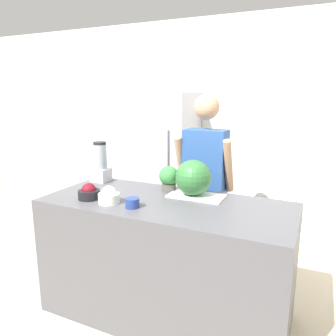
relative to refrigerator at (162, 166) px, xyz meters
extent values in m
cube|color=white|center=(0.71, 0.36, 0.42)|extent=(8.00, 0.06, 2.60)
cube|color=#4C4C51|center=(0.71, -1.38, -0.40)|extent=(1.88, 0.81, 0.95)
cube|color=#B7B7BC|center=(0.00, 0.00, 0.00)|extent=(0.78, 0.62, 1.75)
cylinder|color=gray|center=(0.23, -0.33, 0.18)|extent=(0.02, 0.02, 0.61)
cube|color=#333338|center=(0.79, -0.70, -0.46)|extent=(0.28, 0.18, 0.83)
cube|color=#284C8C|center=(0.79, -0.70, 0.25)|extent=(0.38, 0.22, 0.59)
sphere|color=tan|center=(0.79, -0.70, 0.75)|extent=(0.23, 0.23, 0.23)
cylinder|color=tan|center=(0.57, -0.74, 0.24)|extent=(0.07, 0.24, 0.50)
cylinder|color=tan|center=(1.02, -0.74, 0.24)|extent=(0.07, 0.24, 0.50)
cube|color=white|center=(0.88, -1.17, 0.08)|extent=(0.43, 0.23, 0.01)
sphere|color=#2D6B33|center=(0.85, -1.17, 0.22)|extent=(0.28, 0.28, 0.28)
cylinder|color=black|center=(0.15, -1.57, 0.10)|extent=(0.16, 0.16, 0.07)
sphere|color=maroon|center=(0.15, -1.57, 0.14)|extent=(0.11, 0.11, 0.11)
cylinder|color=white|center=(0.35, -1.58, 0.11)|extent=(0.16, 0.16, 0.07)
sphere|color=white|center=(0.35, -1.58, 0.14)|extent=(0.12, 0.12, 0.12)
cylinder|color=navy|center=(0.55, -1.59, 0.10)|extent=(0.10, 0.10, 0.07)
cube|color=#B7B7BC|center=(-0.08, -1.10, 0.13)|extent=(0.15, 0.15, 0.12)
cylinder|color=#99A3AD|center=(-0.08, -1.10, 0.30)|extent=(0.12, 0.12, 0.22)
cylinder|color=black|center=(-0.08, -1.10, 0.42)|extent=(0.12, 0.12, 0.02)
cylinder|color=#514C47|center=(0.62, -1.12, 0.10)|extent=(0.12, 0.12, 0.06)
sphere|color=#387F3D|center=(0.62, -1.12, 0.20)|extent=(0.16, 0.16, 0.16)
camera|label=1|loc=(1.72, -3.49, 0.86)|focal=35.00mm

